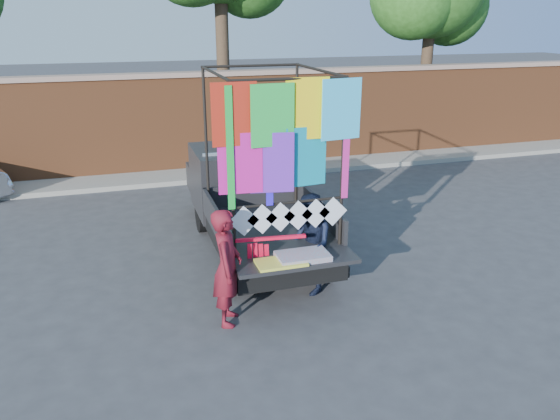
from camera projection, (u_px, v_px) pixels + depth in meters
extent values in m
plane|color=#38383A|center=(271.00, 284.00, 8.57)|extent=(90.00, 90.00, 0.00)
cube|color=brown|center=(197.00, 124.00, 14.45)|extent=(30.00, 0.35, 2.50)
cube|color=gray|center=(194.00, 74.00, 14.01)|extent=(30.00, 0.45, 0.12)
cube|color=gray|center=(203.00, 174.00, 14.22)|extent=(30.00, 1.20, 0.12)
cylinder|color=#38281C|center=(223.00, 62.00, 15.30)|extent=(0.36, 0.36, 5.46)
cylinder|color=#38281C|center=(426.00, 72.00, 17.25)|extent=(0.36, 0.36, 4.55)
sphere|color=#225117|center=(450.00, 7.00, 17.20)|extent=(2.40, 2.40, 2.40)
cylinder|color=black|center=(203.00, 216.00, 10.56)|extent=(0.21, 0.64, 0.64)
cylinder|color=black|center=(231.00, 273.00, 8.22)|extent=(0.21, 0.64, 0.64)
cylinder|color=black|center=(277.00, 208.00, 10.98)|extent=(0.21, 0.64, 0.64)
cylinder|color=black|center=(324.00, 260.00, 8.64)|extent=(0.21, 0.64, 0.64)
cube|color=black|center=(258.00, 228.00, 9.50)|extent=(1.64, 4.05, 0.29)
cube|color=black|center=(269.00, 228.00, 8.76)|extent=(1.73, 2.22, 0.10)
cube|color=black|center=(217.00, 222.00, 8.45)|extent=(0.06, 2.22, 0.43)
cube|color=black|center=(319.00, 211.00, 8.92)|extent=(0.06, 2.22, 0.43)
cube|color=black|center=(252.00, 196.00, 9.67)|extent=(1.73, 0.06, 0.43)
cube|color=black|center=(240.00, 179.00, 10.49)|extent=(1.73, 1.54, 1.20)
cube|color=#8C9EAD|center=(245.00, 165.00, 9.97)|extent=(1.54, 0.06, 0.53)
cube|color=#8C9EAD|center=(232.00, 160.00, 11.08)|extent=(1.54, 0.10, 0.67)
cube|color=black|center=(229.00, 176.00, 11.53)|extent=(1.69, 0.87, 0.53)
cube|color=black|center=(296.00, 261.00, 7.54)|extent=(1.73, 0.53, 0.06)
cube|color=black|center=(291.00, 278.00, 7.86)|extent=(1.78, 0.14, 0.17)
cylinder|color=black|center=(232.00, 174.00, 7.21)|extent=(0.05, 0.05, 2.41)
cylinder|color=black|center=(206.00, 142.00, 9.03)|extent=(0.05, 0.05, 2.41)
cylinder|color=black|center=(343.00, 165.00, 7.65)|extent=(0.05, 0.05, 2.41)
cylinder|color=black|center=(296.00, 136.00, 9.47)|extent=(0.05, 0.05, 2.41)
cylinder|color=black|center=(290.00, 79.00, 7.02)|extent=(1.64, 0.04, 0.04)
cylinder|color=black|center=(251.00, 66.00, 8.84)|extent=(1.64, 0.04, 0.04)
cylinder|color=black|center=(214.00, 73.00, 7.71)|extent=(0.04, 2.07, 0.04)
cylinder|color=black|center=(319.00, 70.00, 8.15)|extent=(0.04, 2.07, 0.04)
cylinder|color=black|center=(289.00, 203.00, 7.59)|extent=(1.64, 0.04, 0.04)
cube|color=red|center=(236.00, 116.00, 6.95)|extent=(0.60, 0.01, 0.82)
cube|color=green|center=(273.00, 114.00, 7.05)|extent=(0.60, 0.01, 0.82)
cube|color=yellow|center=(307.00, 112.00, 7.22)|extent=(0.60, 0.01, 0.82)
cube|color=#35C6FF|center=(342.00, 111.00, 7.31)|extent=(0.60, 0.01, 0.82)
cube|color=#D21795|center=(237.00, 163.00, 7.16)|extent=(0.60, 0.01, 0.82)
cube|color=#6B27C6|center=(273.00, 161.00, 7.26)|extent=(0.60, 0.01, 0.82)
cube|color=#0C91AF|center=(306.00, 158.00, 7.43)|extent=(0.60, 0.01, 0.82)
cube|color=green|center=(230.00, 150.00, 7.05)|extent=(0.10, 0.01, 1.64)
cube|color=#CE228A|center=(347.00, 142.00, 7.51)|extent=(0.10, 0.01, 1.64)
cube|color=#2E1CFE|center=(269.00, 147.00, 7.20)|extent=(0.10, 0.01, 1.64)
cube|color=white|center=(244.00, 221.00, 7.45)|extent=(0.44, 0.01, 0.44)
cube|color=white|center=(262.00, 219.00, 7.52)|extent=(0.44, 0.01, 0.44)
cube|color=white|center=(281.00, 217.00, 7.59)|extent=(0.44, 0.01, 0.44)
cube|color=white|center=(298.00, 215.00, 7.67)|extent=(0.44, 0.01, 0.44)
cube|color=white|center=(316.00, 213.00, 7.74)|extent=(0.44, 0.01, 0.44)
cube|color=white|center=(333.00, 212.00, 7.81)|extent=(0.44, 0.01, 0.44)
cube|color=#FB4937|center=(303.00, 256.00, 7.54)|extent=(0.72, 0.43, 0.08)
cube|color=#D6D744|center=(281.00, 263.00, 7.40)|extent=(0.67, 0.39, 0.04)
imported|color=maroon|center=(227.00, 267.00, 7.26)|extent=(0.55, 0.68, 1.63)
imported|color=black|center=(310.00, 244.00, 8.11)|extent=(0.62, 0.78, 1.54)
cube|color=red|center=(271.00, 238.00, 7.60)|extent=(1.00, 0.16, 0.04)
cube|color=red|center=(250.00, 262.00, 7.60)|extent=(0.06, 0.02, 0.58)
cube|color=red|center=(256.00, 263.00, 7.63)|extent=(0.06, 0.02, 0.58)
cube|color=red|center=(261.00, 263.00, 7.66)|extent=(0.06, 0.02, 0.58)
cube|color=red|center=(267.00, 264.00, 7.69)|extent=(0.06, 0.02, 0.58)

